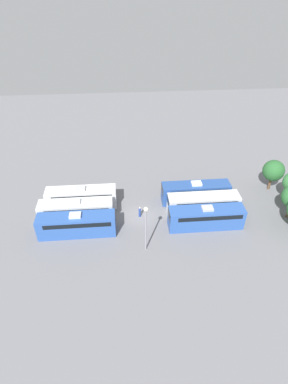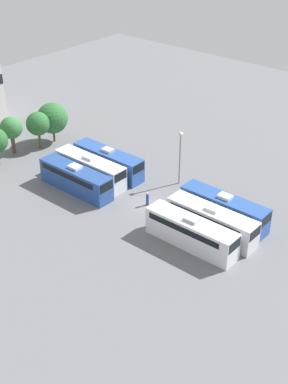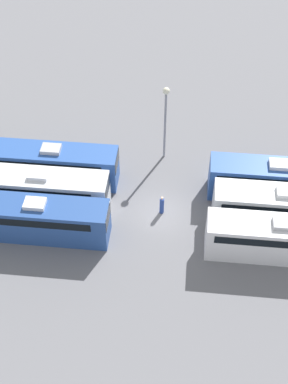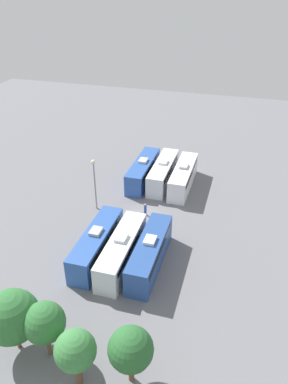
# 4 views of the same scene
# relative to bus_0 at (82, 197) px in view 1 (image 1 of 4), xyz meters

# --- Properties ---
(ground_plane) EXTENTS (118.90, 118.90, 0.00)m
(ground_plane) POSITION_rel_bus_0_xyz_m (3.28, 9.16, -1.80)
(ground_plane) COLOR slate
(bus_0) EXTENTS (2.59, 11.04, 3.64)m
(bus_0) POSITION_rel_bus_0_xyz_m (0.00, 0.00, 0.00)
(bus_0) COLOR white
(bus_0) RESTS_ON ground_plane
(bus_1) EXTENTS (2.59, 11.04, 3.64)m
(bus_1) POSITION_rel_bus_0_xyz_m (3.26, -0.51, 0.00)
(bus_1) COLOR silver
(bus_1) RESTS_ON ground_plane
(bus_2) EXTENTS (2.59, 11.04, 3.64)m
(bus_2) POSITION_rel_bus_0_xyz_m (6.37, -0.14, 0.00)
(bus_2) COLOR #2D56A8
(bus_2) RESTS_ON ground_plane
(bus_3) EXTENTS (2.59, 11.04, 3.64)m
(bus_3) POSITION_rel_bus_0_xyz_m (0.13, 18.47, 0.00)
(bus_3) COLOR #284C93
(bus_3) RESTS_ON ground_plane
(bus_4) EXTENTS (2.59, 11.04, 3.64)m
(bus_4) POSITION_rel_bus_0_xyz_m (3.24, 18.96, 0.00)
(bus_4) COLOR silver
(bus_4) RESTS_ON ground_plane
(bus_5) EXTENTS (2.59, 11.04, 3.64)m
(bus_5) POSITION_rel_bus_0_xyz_m (6.38, 18.63, 0.00)
(bus_5) COLOR #2D56A8
(bus_5) RESTS_ON ground_plane
(worker_person) EXTENTS (0.36, 0.36, 1.80)m
(worker_person) POSITION_rel_bus_0_xyz_m (3.36, 9.05, -0.97)
(worker_person) COLOR navy
(worker_person) RESTS_ON ground_plane
(light_pole) EXTENTS (0.60, 0.60, 7.47)m
(light_pole) POSITION_rel_bus_0_xyz_m (10.31, 9.37, 3.29)
(light_pole) COLOR gray
(light_pole) RESTS_ON ground_plane
(tree_0) EXTENTS (3.60, 3.60, 5.57)m
(tree_0) POSITION_rel_bus_0_xyz_m (-2.11, 32.10, 1.93)
(tree_0) COLOR brown
(tree_0) RESTS_ON ground_plane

